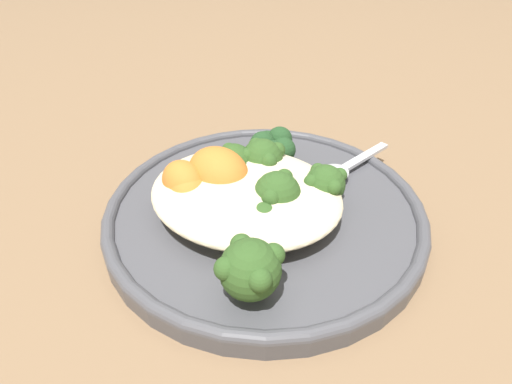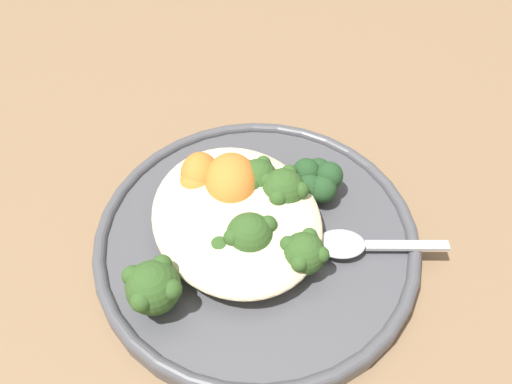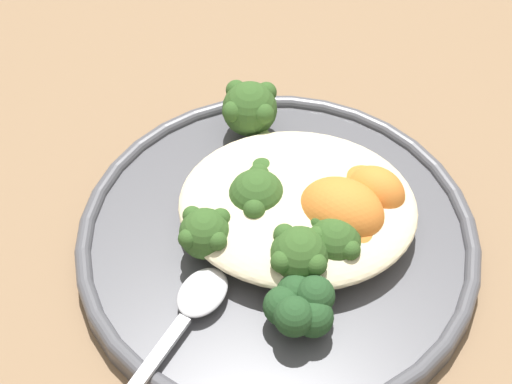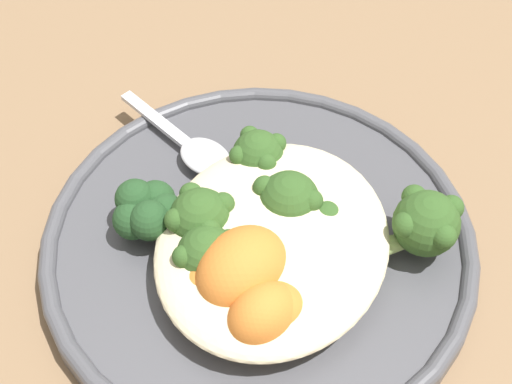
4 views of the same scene
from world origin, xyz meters
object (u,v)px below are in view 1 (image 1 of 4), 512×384
at_px(broccoli_stalk_4, 260,162).
at_px(broccoli_stalk_5, 233,168).
at_px(quinoa_mound, 247,191).
at_px(broccoli_stalk_0, 247,260).
at_px(sweet_potato_chunk_1, 188,188).
at_px(sweet_potato_chunk_3, 218,172).
at_px(broccoli_stalk_3, 308,188).
at_px(sweet_potato_chunk_0, 184,182).
at_px(plate, 265,209).
at_px(kale_tuft, 273,146).
at_px(broccoli_stalk_1, 254,215).
at_px(broccoli_stalk_2, 273,195).
at_px(spoon, 338,171).
at_px(sweet_potato_chunk_2, 219,171).

relative_size(broccoli_stalk_4, broccoli_stalk_5, 1.14).
relative_size(quinoa_mound, broccoli_stalk_0, 1.58).
distance_m(sweet_potato_chunk_1, sweet_potato_chunk_3, 0.03).
xyz_separation_m(broccoli_stalk_3, sweet_potato_chunk_0, (-0.11, -0.04, 0.00)).
relative_size(plate, kale_tuft, 6.08).
xyz_separation_m(plate, quinoa_mound, (-0.01, -0.01, 0.02)).
distance_m(plate, broccoli_stalk_4, 0.05).
bearing_deg(broccoli_stalk_3, broccoli_stalk_5, 146.79).
distance_m(quinoa_mound, broccoli_stalk_1, 0.03).
bearing_deg(broccoli_stalk_1, broccoli_stalk_3, 73.66).
xyz_separation_m(quinoa_mound, broccoli_stalk_0, (0.04, -0.08, 0.01)).
bearing_deg(broccoli_stalk_4, broccoli_stalk_5, 138.12).
xyz_separation_m(broccoli_stalk_2, sweet_potato_chunk_0, (-0.08, -0.01, -0.00)).
xyz_separation_m(sweet_potato_chunk_0, kale_tuft, (0.05, 0.10, -0.00)).
height_order(broccoli_stalk_1, sweet_potato_chunk_3, sweet_potato_chunk_3).
bearing_deg(broccoli_stalk_4, spoon, -51.00).
distance_m(broccoli_stalk_1, broccoli_stalk_4, 0.07).
height_order(sweet_potato_chunk_2, sweet_potato_chunk_3, sweet_potato_chunk_3).
distance_m(broccoli_stalk_1, sweet_potato_chunk_3, 0.06).
xyz_separation_m(broccoli_stalk_2, broccoli_stalk_5, (-0.05, 0.03, -0.00)).
xyz_separation_m(sweet_potato_chunk_1, sweet_potato_chunk_2, (0.01, 0.04, -0.00)).
relative_size(broccoli_stalk_2, sweet_potato_chunk_2, 1.86).
bearing_deg(sweet_potato_chunk_1, kale_tuft, 67.69).
relative_size(broccoli_stalk_2, broccoli_stalk_3, 0.82).
height_order(sweet_potato_chunk_0, sweet_potato_chunk_3, sweet_potato_chunk_3).
bearing_deg(kale_tuft, broccoli_stalk_4, -86.69).
xyz_separation_m(plate, spoon, (0.05, 0.07, 0.01)).
bearing_deg(broccoli_stalk_5, sweet_potato_chunk_2, 93.98).
height_order(sweet_potato_chunk_0, sweet_potato_chunk_2, sweet_potato_chunk_0).
height_order(sweet_potato_chunk_2, spoon, sweet_potato_chunk_2).
distance_m(sweet_potato_chunk_0, sweet_potato_chunk_1, 0.01).
relative_size(quinoa_mound, broccoli_stalk_3, 1.64).
height_order(quinoa_mound, broccoli_stalk_3, broccoli_stalk_3).
relative_size(broccoli_stalk_0, broccoli_stalk_1, 1.35).
relative_size(broccoli_stalk_4, spoon, 0.79).
xyz_separation_m(plate, broccoli_stalk_2, (0.01, -0.01, 0.03)).
distance_m(sweet_potato_chunk_1, sweet_potato_chunk_2, 0.04).
bearing_deg(quinoa_mound, sweet_potato_chunk_3, 168.61).
xyz_separation_m(broccoli_stalk_4, sweet_potato_chunk_3, (-0.03, -0.04, 0.00)).
bearing_deg(sweet_potato_chunk_2, broccoli_stalk_3, 2.06).
bearing_deg(broccoli_stalk_0, kale_tuft, 156.86).
relative_size(plate, sweet_potato_chunk_1, 6.62).
height_order(plate, spoon, spoon).
distance_m(broccoli_stalk_5, kale_tuft, 0.06).
relative_size(broccoli_stalk_2, sweet_potato_chunk_3, 1.40).
relative_size(broccoli_stalk_2, sweet_potato_chunk_0, 1.93).
relative_size(broccoli_stalk_2, broccoli_stalk_4, 0.96).
xyz_separation_m(broccoli_stalk_1, broccoli_stalk_3, (0.03, 0.05, 0.00)).
height_order(broccoli_stalk_3, broccoli_stalk_5, broccoli_stalk_5).
bearing_deg(broccoli_stalk_1, broccoli_stalk_2, 87.12).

